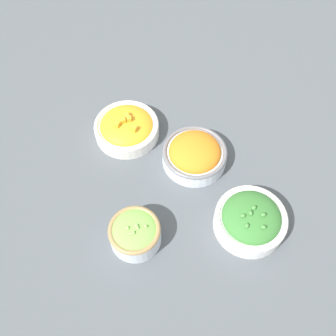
# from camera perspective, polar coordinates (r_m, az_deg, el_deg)

# --- Properties ---
(ground_plane) EXTENTS (3.00, 3.00, 0.00)m
(ground_plane) POSITION_cam_1_polar(r_m,az_deg,el_deg) (0.98, -0.00, -0.94)
(ground_plane) COLOR #4C5156
(bowl_lettuce) EXTENTS (0.12, 0.12, 0.07)m
(bowl_lettuce) POSITION_cam_1_polar(r_m,az_deg,el_deg) (0.87, -5.07, -9.81)
(bowl_lettuce) COLOR silver
(bowl_lettuce) RESTS_ON ground_plane
(bowl_squash) EXTENTS (0.18, 0.18, 0.07)m
(bowl_squash) POSITION_cam_1_polar(r_m,az_deg,el_deg) (1.04, -6.32, 6.19)
(bowl_squash) COLOR silver
(bowl_squash) RESTS_ON ground_plane
(bowl_carrots) EXTENTS (0.17, 0.17, 0.07)m
(bowl_carrots) POSITION_cam_1_polar(r_m,az_deg,el_deg) (0.98, 4.08, 2.17)
(bowl_carrots) COLOR silver
(bowl_carrots) RESTS_ON ground_plane
(bowl_broccoli) EXTENTS (0.17, 0.17, 0.08)m
(bowl_broccoli) POSITION_cam_1_polar(r_m,az_deg,el_deg) (0.90, 12.47, -7.64)
(bowl_broccoli) COLOR white
(bowl_broccoli) RESTS_ON ground_plane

